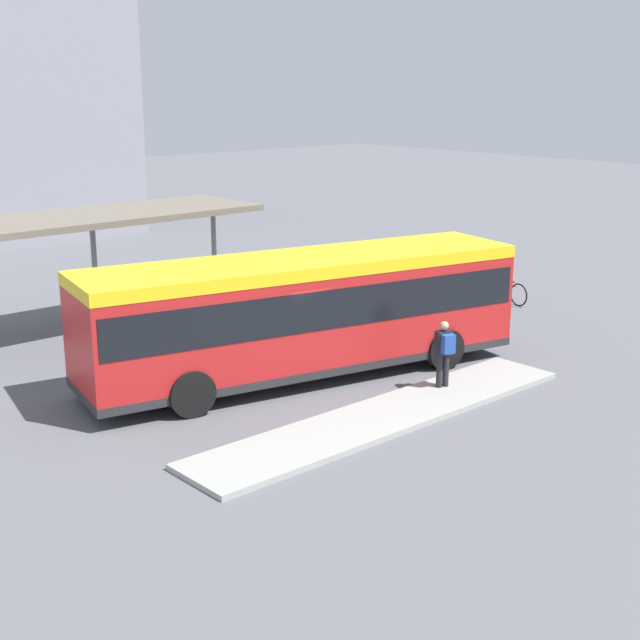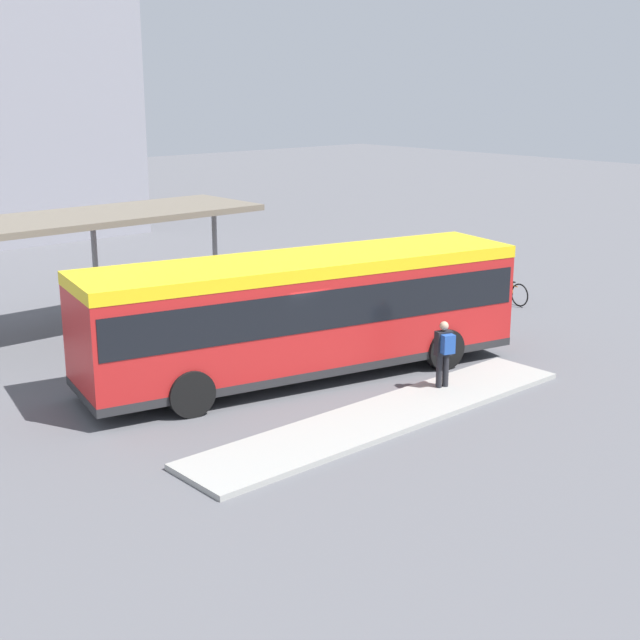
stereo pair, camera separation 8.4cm
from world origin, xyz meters
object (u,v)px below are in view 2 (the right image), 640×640
at_px(bicycle_white, 494,288).
at_px(city_bus, 303,308).
at_px(pedestrian_waiting, 444,350).
at_px(bicycle_orange, 508,292).

bearing_deg(bicycle_white, city_bus, -74.54).
bearing_deg(pedestrian_waiting, bicycle_orange, -44.42).
bearing_deg(city_bus, bicycle_white, 23.46).
distance_m(pedestrian_waiting, bicycle_white, 9.82).
bearing_deg(city_bus, pedestrian_waiting, -48.40).
bearing_deg(pedestrian_waiting, bicycle_white, -41.27).
relative_size(pedestrian_waiting, bicycle_white, 0.98).
xyz_separation_m(pedestrian_waiting, bicycle_orange, (8.25, 4.32, -0.65)).
height_order(city_bus, bicycle_white, city_bus).
height_order(pedestrian_waiting, bicycle_white, pedestrian_waiting).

